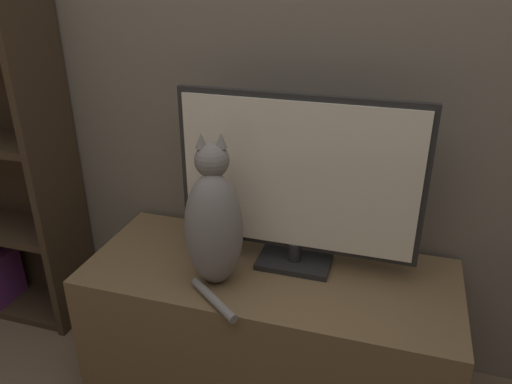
# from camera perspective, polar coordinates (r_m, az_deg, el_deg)

# --- Properties ---
(wall_back) EXTENTS (4.80, 0.05, 2.60)m
(wall_back) POSITION_cam_1_polar(r_m,az_deg,el_deg) (1.70, 4.74, 20.16)
(wall_back) COLOR #756B5B
(wall_back) RESTS_ON ground_plane
(tv_stand) EXTENTS (1.24, 0.52, 0.50)m
(tv_stand) POSITION_cam_1_polar(r_m,az_deg,el_deg) (1.84, 1.42, -15.40)
(tv_stand) COLOR brown
(tv_stand) RESTS_ON ground_plane
(tv) EXTENTS (0.79, 0.15, 0.59)m
(tv) POSITION_cam_1_polar(r_m,az_deg,el_deg) (1.58, 4.75, 1.24)
(tv) COLOR black
(tv) RESTS_ON tv_stand
(cat) EXTENTS (0.25, 0.30, 0.49)m
(cat) POSITION_cam_1_polar(r_m,az_deg,el_deg) (1.54, -4.85, -3.68)
(cat) COLOR gray
(cat) RESTS_ON tv_stand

